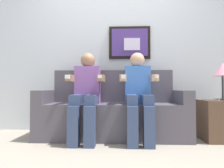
% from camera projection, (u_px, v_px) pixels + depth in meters
% --- Properties ---
extents(ground_plane, '(5.63, 5.63, 0.00)m').
position_uv_depth(ground_plane, '(111.00, 144.00, 2.25)').
color(ground_plane, '#9E9384').
extents(back_wall_assembly, '(4.33, 0.10, 2.60)m').
position_uv_depth(back_wall_assembly, '(114.00, 47.00, 3.05)').
color(back_wall_assembly, silver).
rests_on(back_wall_assembly, ground_plane).
extents(couch, '(1.93, 0.58, 0.90)m').
position_uv_depth(couch, '(113.00, 114.00, 2.58)').
color(couch, '#514C56').
rests_on(couch, ground_plane).
extents(person_on_left, '(0.46, 0.56, 1.11)m').
position_uv_depth(person_on_left, '(86.00, 92.00, 2.44)').
color(person_on_left, '#8C59A5').
rests_on(person_on_left, ground_plane).
extents(person_on_right, '(0.46, 0.56, 1.11)m').
position_uv_depth(person_on_right, '(138.00, 92.00, 2.41)').
color(person_on_right, '#3F72CC').
rests_on(person_on_right, ground_plane).
extents(side_table_right, '(0.40, 0.40, 0.50)m').
position_uv_depth(side_table_right, '(218.00, 120.00, 2.42)').
color(side_table_right, brown).
rests_on(side_table_right, ground_plane).
extents(table_lamp, '(0.22, 0.22, 0.46)m').
position_uv_depth(table_lamp, '(223.00, 71.00, 2.40)').
color(table_lamp, '#333338').
rests_on(table_lamp, side_table_right).
extents(spare_remote_on_table, '(0.04, 0.13, 0.02)m').
position_uv_depth(spare_remote_on_table, '(218.00, 99.00, 2.42)').
color(spare_remote_on_table, white).
rests_on(spare_remote_on_table, side_table_right).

